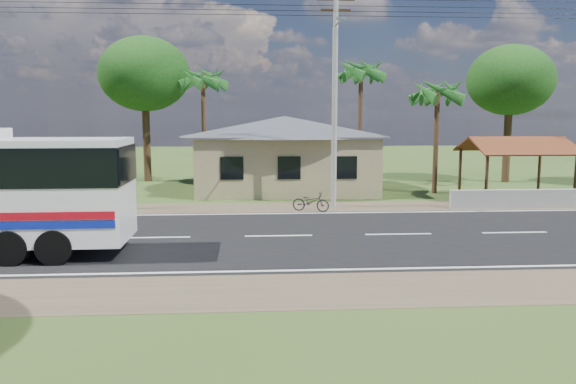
{
  "coord_description": "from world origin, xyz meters",
  "views": [
    {
      "loc": [
        -0.98,
        -20.33,
        4.47
      ],
      "look_at": [
        0.41,
        1.0,
        1.52
      ],
      "focal_mm": 35.0,
      "sensor_mm": 36.0,
      "label": 1
    }
  ],
  "objects": [
    {
      "name": "utility_poles",
      "position": [
        2.67,
        6.49,
        5.77
      ],
      "size": [
        32.8,
        2.22,
        11.0
      ],
      "color": "#9E9E99",
      "rests_on": "ground"
    },
    {
      "name": "ground",
      "position": [
        0.0,
        0.0,
        0.0
      ],
      "size": [
        120.0,
        120.0,
        0.0
      ],
      "primitive_type": "plane",
      "color": "#294719",
      "rests_on": "ground"
    },
    {
      "name": "palm_near",
      "position": [
        9.5,
        11.0,
        5.71
      ],
      "size": [
        2.8,
        2.8,
        6.7
      ],
      "color": "#47301E",
      "rests_on": "ground"
    },
    {
      "name": "palm_far",
      "position": [
        -4.0,
        16.0,
        6.68
      ],
      "size": [
        2.8,
        2.8,
        7.7
      ],
      "color": "#47301E",
      "rests_on": "ground"
    },
    {
      "name": "palm_mid",
      "position": [
        6.0,
        15.5,
        7.16
      ],
      "size": [
        2.8,
        2.8,
        8.2
      ],
      "color": "#47301E",
      "rests_on": "ground"
    },
    {
      "name": "house",
      "position": [
        1.0,
        13.0,
        2.64
      ],
      "size": [
        12.4,
        10.0,
        5.0
      ],
      "color": "tan",
      "rests_on": "ground"
    },
    {
      "name": "tree_behind_house",
      "position": [
        -8.0,
        18.0,
        7.12
      ],
      "size": [
        6.0,
        6.0,
        9.61
      ],
      "color": "#47301E",
      "rests_on": "ground"
    },
    {
      "name": "road",
      "position": [
        0.0,
        0.0,
        0.01
      ],
      "size": [
        120.0,
        16.0,
        0.03
      ],
      "color": "black",
      "rests_on": "ground"
    },
    {
      "name": "tree_behind_shed",
      "position": [
        16.0,
        16.0,
        6.68
      ],
      "size": [
        5.6,
        5.6,
        9.02
      ],
      "color": "#47301E",
      "rests_on": "ground"
    },
    {
      "name": "motorcycle",
      "position": [
        1.76,
        5.33,
        0.46
      ],
      "size": [
        1.85,
        1.17,
        0.92
      ],
      "primitive_type": "imported",
      "rotation": [
        0.0,
        0.0,
        1.22
      ],
      "color": "black",
      "rests_on": "ground"
    },
    {
      "name": "waiting_shed",
      "position": [
        13.0,
        8.5,
        2.73
      ],
      "size": [
        5.2,
        4.48,
        3.35
      ],
      "color": "#352313",
      "rests_on": "ground"
    },
    {
      "name": "concrete_barrier",
      "position": [
        12.0,
        5.6,
        0.45
      ],
      "size": [
        7.0,
        0.3,
        0.9
      ],
      "primitive_type": "cube",
      "color": "#9E9E99",
      "rests_on": "ground"
    }
  ]
}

